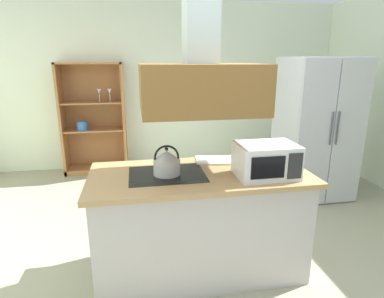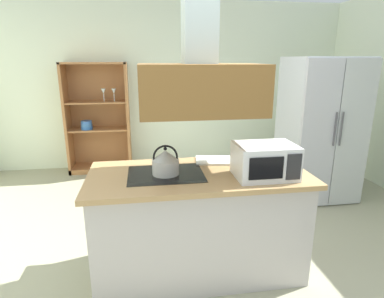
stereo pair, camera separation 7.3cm
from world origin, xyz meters
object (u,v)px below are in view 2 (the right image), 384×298
Objects in this scene: kettle at (166,162)px; refrigerator at (320,130)px; cutting_board at (215,160)px; dish_cabinet at (99,124)px; microwave at (265,161)px.

refrigerator is at bearing 32.35° from kettle.
kettle is at bearing -150.10° from cutting_board.
kettle is (-2.09, -1.32, 0.09)m from refrigerator.
microwave is at bearing -61.41° from dish_cabinet.
dish_cabinet reaches higher than microwave.
dish_cabinet is 2.98m from kettle.
microwave is (-1.33, -1.49, 0.12)m from refrigerator.
kettle is at bearing 167.36° from microwave.
dish_cabinet is at bearing 152.94° from refrigerator.
kettle is (0.88, -2.84, 0.23)m from dish_cabinet.
refrigerator reaches higher than microwave.
dish_cabinet is 3.79× the size of microwave.
kettle is at bearing -147.65° from refrigerator.
refrigerator is 7.59× the size of kettle.
refrigerator is 3.34m from dish_cabinet.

